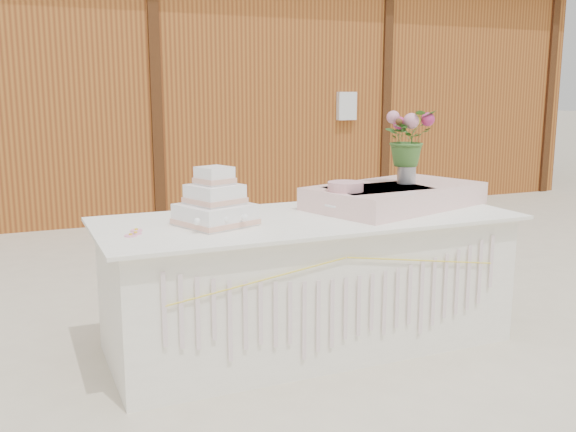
{
  "coord_description": "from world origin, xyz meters",
  "views": [
    {
      "loc": [
        -1.55,
        -3.26,
        1.47
      ],
      "look_at": [
        0.0,
        0.3,
        0.72
      ],
      "focal_mm": 40.0,
      "sensor_mm": 36.0,
      "label": 1
    }
  ],
  "objects": [
    {
      "name": "flower_vase",
      "position": [
        0.73,
        0.11,
        0.99
      ],
      "size": [
        0.12,
        0.12,
        0.16
      ],
      "primitive_type": "cylinder",
      "color": "#ACACB1",
      "rests_on": "satin_runner"
    },
    {
      "name": "pink_cake_stand",
      "position": [
        0.23,
        -0.02,
        0.88
      ],
      "size": [
        0.26,
        0.26,
        0.19
      ],
      "color": "white",
      "rests_on": "cake_table"
    },
    {
      "name": "wedding_cake",
      "position": [
        -0.56,
        -0.02,
        0.88
      ],
      "size": [
        0.45,
        0.45,
        0.31
      ],
      "rotation": [
        0.0,
        0.0,
        0.36
      ],
      "color": "white",
      "rests_on": "cake_table"
    },
    {
      "name": "loose_flowers",
      "position": [
        -0.97,
        0.02,
        0.78
      ],
      "size": [
        0.19,
        0.32,
        0.02
      ],
      "primitive_type": null,
      "rotation": [
        0.0,
        0.0,
        0.21
      ],
      "color": "pink",
      "rests_on": "cake_table"
    },
    {
      "name": "cake_table",
      "position": [
        0.0,
        -0.0,
        0.39
      ],
      "size": [
        2.4,
        1.0,
        0.77
      ],
      "color": "white",
      "rests_on": "ground"
    },
    {
      "name": "satin_runner",
      "position": [
        0.63,
        0.08,
        0.84
      ],
      "size": [
        1.22,
        0.92,
        0.14
      ],
      "primitive_type": "cube",
      "rotation": [
        0.0,
        0.0,
        0.31
      ],
      "color": "#F9D0C8",
      "rests_on": "cake_table"
    },
    {
      "name": "barn",
      "position": [
        -0.01,
        5.99,
        1.68
      ],
      "size": [
        12.6,
        4.6,
        3.3
      ],
      "color": "#9B5920",
      "rests_on": "ground"
    },
    {
      "name": "bouquet",
      "position": [
        0.73,
        0.11,
        1.24
      ],
      "size": [
        0.34,
        0.3,
        0.35
      ],
      "primitive_type": "imported",
      "rotation": [
        0.0,
        0.0,
        0.09
      ],
      "color": "#406F2C",
      "rests_on": "flower_vase"
    },
    {
      "name": "ground",
      "position": [
        0.0,
        0.0,
        0.0
      ],
      "size": [
        80.0,
        80.0,
        0.0
      ],
      "primitive_type": "plane",
      "color": "beige",
      "rests_on": "ground"
    }
  ]
}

